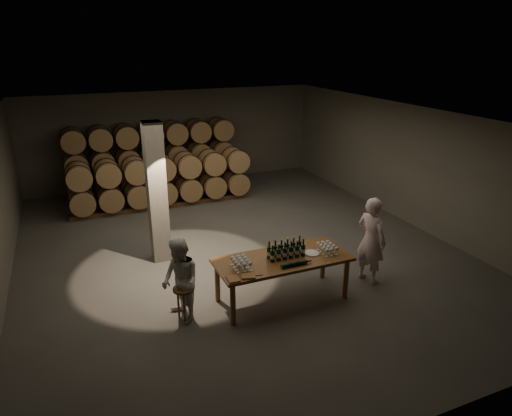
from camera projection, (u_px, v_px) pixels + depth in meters
name	position (u px, v px, depth m)	size (l,w,h in m)	color
room	(157.00, 193.00, 10.11)	(12.00, 12.00, 12.00)	#504D4B
tasting_table	(283.00, 263.00, 8.73)	(2.60, 1.10, 0.90)	brown
barrel_stack_back	(152.00, 157.00, 14.87)	(5.48, 0.95, 2.31)	brown
barrel_stack_front	(162.00, 179.00, 13.80)	(5.48, 0.95, 1.57)	brown
bottle_cluster	(286.00, 251.00, 8.69)	(0.74, 0.24, 0.36)	black
lying_bottles	(295.00, 264.00, 8.37)	(0.62, 0.08, 0.08)	black
glass_cluster_left	(241.00, 261.00, 8.29)	(0.31, 0.42, 0.18)	silver
glass_cluster_right	(327.00, 246.00, 8.89)	(0.30, 0.41, 0.17)	silver
plate	(312.00, 253.00, 8.88)	(0.30, 0.30, 0.02)	white
notebook_near	(248.00, 276.00, 8.00)	(0.24, 0.19, 0.03)	#976037
notebook_corner	(233.00, 279.00, 7.92)	(0.20, 0.26, 0.02)	#976037
pen	(259.00, 275.00, 8.05)	(0.01, 0.01, 0.13)	black
stool	(184.00, 294.00, 8.20)	(0.38, 0.38, 0.64)	brown
person_man	(371.00, 240.00, 9.39)	(0.68, 0.45, 1.86)	white
person_woman	(181.00, 281.00, 8.09)	(0.77, 0.60, 1.59)	silver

